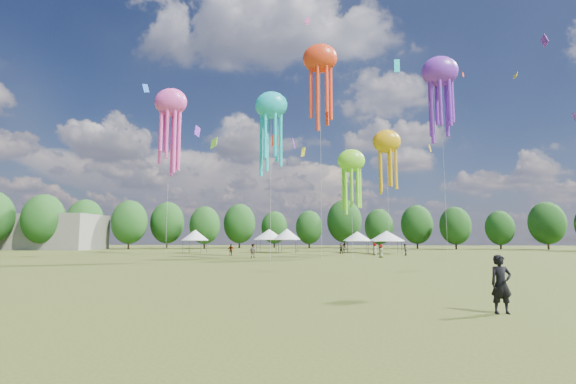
# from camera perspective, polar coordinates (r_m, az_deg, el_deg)

# --- Properties ---
(ground) EXTENTS (300.00, 300.00, 0.00)m
(ground) POSITION_cam_1_polar(r_m,az_deg,el_deg) (16.85, 0.14, -14.54)
(ground) COLOR #384416
(ground) RESTS_ON ground
(observer_main) EXTENTS (0.72, 0.51, 1.84)m
(observer_main) POSITION_cam_1_polar(r_m,az_deg,el_deg) (15.02, 27.42, -11.25)
(observer_main) COLOR black
(observer_main) RESTS_ON ground
(spectator_near) EXTENTS (0.96, 0.81, 1.76)m
(spectator_near) POSITION_cam_1_polar(r_m,az_deg,el_deg) (52.44, -4.94, -8.15)
(spectator_near) COLOR gray
(spectator_near) RESTS_ON ground
(spectators_far) EXTENTS (25.84, 19.22, 1.79)m
(spectators_far) POSITION_cam_1_polar(r_m,az_deg,el_deg) (63.81, 7.60, -7.87)
(spectators_far) COLOR gray
(spectators_far) RESTS_ON ground
(festival_tents) EXTENTS (37.55, 11.55, 4.22)m
(festival_tents) POSITION_cam_1_polar(r_m,az_deg,el_deg) (72.07, 2.03, -5.99)
(festival_tents) COLOR #47474C
(festival_tents) RESTS_ON ground
(show_kites) EXTENTS (48.56, 24.92, 32.52)m
(show_kites) POSITION_cam_1_polar(r_m,az_deg,el_deg) (61.97, 6.46, 11.53)
(show_kites) COLOR #18C5D0
(show_kites) RESTS_ON ground
(small_kites) EXTENTS (67.65, 52.33, 42.83)m
(small_kites) POSITION_cam_1_polar(r_m,az_deg,el_deg) (63.48, 1.73, 18.73)
(small_kites) COLOR #18C5D0
(small_kites) RESTS_ON ground
(treeline) EXTENTS (201.57, 95.24, 13.43)m
(treeline) POSITION_cam_1_polar(r_m,az_deg,el_deg) (79.42, 2.17, -3.54)
(treeline) COLOR #38281C
(treeline) RESTS_ON ground
(hangar) EXTENTS (40.00, 12.00, 8.00)m
(hangar) POSITION_cam_1_polar(r_m,az_deg,el_deg) (115.30, -33.66, -4.65)
(hangar) COLOR gray
(hangar) RESTS_ON ground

